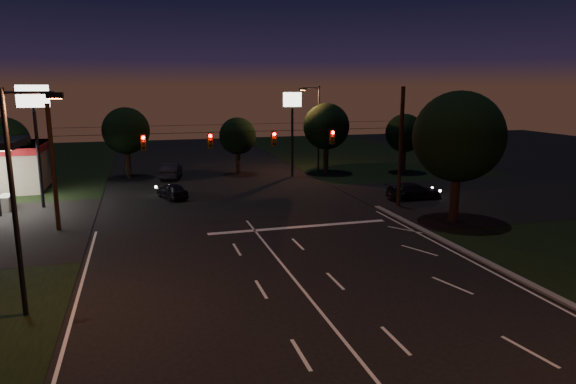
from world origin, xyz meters
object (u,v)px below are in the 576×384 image
object	(u,v)px
car_cross	(414,191)
car_oncoming_b	(171,171)
tree_right_near	(458,138)
car_oncoming_a	(172,191)
utility_pole_right	(398,206)

from	to	relation	value
car_cross	car_oncoming_b	bearing A→B (deg)	51.08
tree_right_near	car_oncoming_a	distance (m)	22.48
car_oncoming_a	car_cross	bearing A→B (deg)	143.76
utility_pole_right	tree_right_near	xyz separation A→B (m)	(1.53, -4.83, 5.68)
tree_right_near	car_cross	world-z (taller)	tree_right_near
car_cross	utility_pole_right	bearing A→B (deg)	129.11
tree_right_near	car_oncoming_a	size ratio (longest dim) A/B	2.33
car_oncoming_b	car_cross	world-z (taller)	car_oncoming_b
utility_pole_right	car_cross	bearing A→B (deg)	38.27
car_oncoming_b	car_oncoming_a	bearing A→B (deg)	98.68
car_oncoming_b	car_cross	size ratio (longest dim) A/B	1.02
utility_pole_right	tree_right_near	distance (m)	7.61
tree_right_near	car_oncoming_b	xyz separation A→B (m)	(-17.44, 22.02, -4.91)
car_oncoming_a	utility_pole_right	bearing A→B (deg)	135.67
car_cross	tree_right_near	bearing A→B (deg)	173.16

